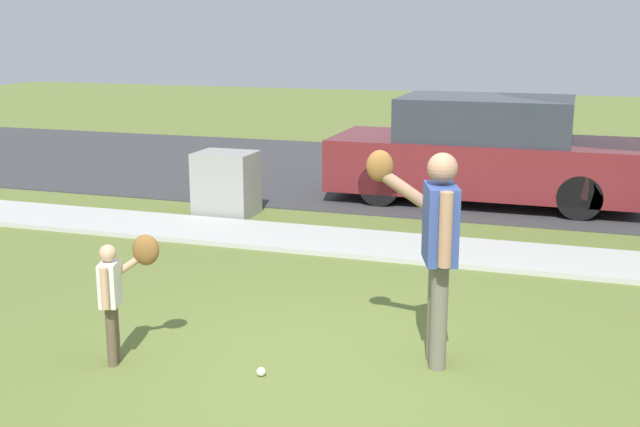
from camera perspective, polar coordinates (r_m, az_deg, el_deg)
name	(u,v)px	position (r m, az deg, el deg)	size (l,w,h in m)	color
ground_plane	(425,254)	(9.77, 7.58, -2.88)	(48.00, 48.00, 0.00)	olive
sidewalk_strip	(427,249)	(9.86, 7.69, -2.55)	(36.00, 1.20, 0.06)	#B2B2AD
road_surface	(478,178)	(14.68, 11.28, 2.51)	(36.00, 6.80, 0.02)	#38383A
person_adult	(434,237)	(6.37, 8.23, -1.68)	(0.83, 0.60, 1.76)	#6B6656
person_child	(120,283)	(6.65, -14.17, -4.84)	(0.44, 0.50, 1.06)	brown
baseball	(261,372)	(6.43, -4.26, -11.27)	(0.07, 0.07, 0.07)	white
utility_cabinet	(226,184)	(11.66, -6.75, 2.15)	(0.84, 0.68, 0.93)	gray
parked_suv_maroon	(484,152)	(12.65, 11.72, 4.35)	(4.70, 1.90, 1.63)	maroon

